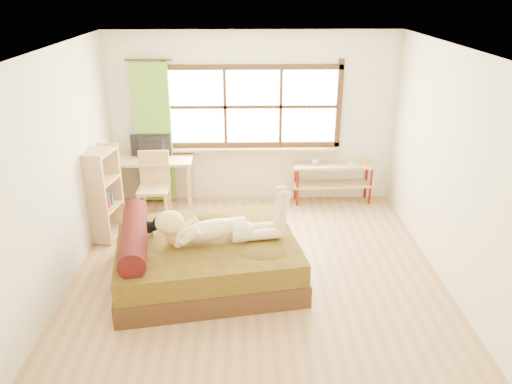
{
  "coord_description": "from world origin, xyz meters",
  "views": [
    {
      "loc": [
        -0.12,
        -5.42,
        3.35
      ],
      "look_at": [
        0.0,
        0.2,
        0.97
      ],
      "focal_mm": 35.0,
      "sensor_mm": 36.0,
      "label": 1
    }
  ],
  "objects_px": {
    "woman": "(218,216)",
    "bookshelf": "(104,194)",
    "chair": "(154,181)",
    "bed": "(203,257)",
    "kitten": "(146,226)",
    "desk": "(151,165)",
    "pipe_shelf": "(334,174)"
  },
  "relations": [
    {
      "from": "woman",
      "to": "bookshelf",
      "type": "distance_m",
      "value": 2.02
    },
    {
      "from": "chair",
      "to": "bookshelf",
      "type": "bearing_deg",
      "value": -131.56
    },
    {
      "from": "bed",
      "to": "kitten",
      "type": "height_order",
      "value": "bed"
    },
    {
      "from": "bed",
      "to": "desk",
      "type": "height_order",
      "value": "desk"
    },
    {
      "from": "kitten",
      "to": "pipe_shelf",
      "type": "distance_m",
      "value": 3.39
    },
    {
      "from": "woman",
      "to": "pipe_shelf",
      "type": "height_order",
      "value": "woman"
    },
    {
      "from": "kitten",
      "to": "bed",
      "type": "bearing_deg",
      "value": -18.79
    },
    {
      "from": "bed",
      "to": "woman",
      "type": "distance_m",
      "value": 0.6
    },
    {
      "from": "bed",
      "to": "kitten",
      "type": "xyz_separation_m",
      "value": [
        -0.67,
        0.11,
        0.37
      ]
    },
    {
      "from": "pipe_shelf",
      "to": "chair",
      "type": "bearing_deg",
      "value": -173.07
    },
    {
      "from": "kitten",
      "to": "chair",
      "type": "xyz_separation_m",
      "value": [
        -0.19,
        1.67,
        -0.09
      ]
    },
    {
      "from": "kitten",
      "to": "pipe_shelf",
      "type": "bearing_deg",
      "value": 29.83
    },
    {
      "from": "kitten",
      "to": "desk",
      "type": "relative_size",
      "value": 0.24
    },
    {
      "from": "kitten",
      "to": "desk",
      "type": "bearing_deg",
      "value": 88.58
    },
    {
      "from": "woman",
      "to": "bookshelf",
      "type": "bearing_deg",
      "value": 135.12
    },
    {
      "from": "chair",
      "to": "bookshelf",
      "type": "relative_size",
      "value": 0.79
    },
    {
      "from": "bookshelf",
      "to": "kitten",
      "type": "bearing_deg",
      "value": -43.12
    },
    {
      "from": "bed",
      "to": "desk",
      "type": "relative_size",
      "value": 1.82
    },
    {
      "from": "chair",
      "to": "pipe_shelf",
      "type": "bearing_deg",
      "value": 9.13
    },
    {
      "from": "pipe_shelf",
      "to": "bed",
      "type": "bearing_deg",
      "value": -133.54
    },
    {
      "from": "bed",
      "to": "kitten",
      "type": "distance_m",
      "value": 0.77
    },
    {
      "from": "desk",
      "to": "bookshelf",
      "type": "xyz_separation_m",
      "value": [
        -0.48,
        -1.02,
        -0.05
      ]
    },
    {
      "from": "woman",
      "to": "kitten",
      "type": "height_order",
      "value": "woman"
    },
    {
      "from": "kitten",
      "to": "chair",
      "type": "distance_m",
      "value": 1.68
    },
    {
      "from": "bed",
      "to": "woman",
      "type": "bearing_deg",
      "value": -21.08
    },
    {
      "from": "chair",
      "to": "pipe_shelf",
      "type": "xyz_separation_m",
      "value": [
        2.81,
        0.48,
        -0.09
      ]
    },
    {
      "from": "woman",
      "to": "pipe_shelf",
      "type": "distance_m",
      "value": 2.91
    },
    {
      "from": "bed",
      "to": "woman",
      "type": "relative_size",
      "value": 1.6
    },
    {
      "from": "chair",
      "to": "bookshelf",
      "type": "xyz_separation_m",
      "value": [
        -0.58,
        -0.66,
        0.09
      ]
    },
    {
      "from": "kitten",
      "to": "bookshelf",
      "type": "relative_size",
      "value": 0.25
    },
    {
      "from": "woman",
      "to": "pipe_shelf",
      "type": "bearing_deg",
      "value": 43.2
    },
    {
      "from": "woman",
      "to": "kitten",
      "type": "xyz_separation_m",
      "value": [
        -0.87,
        0.15,
        -0.19
      ]
    }
  ]
}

